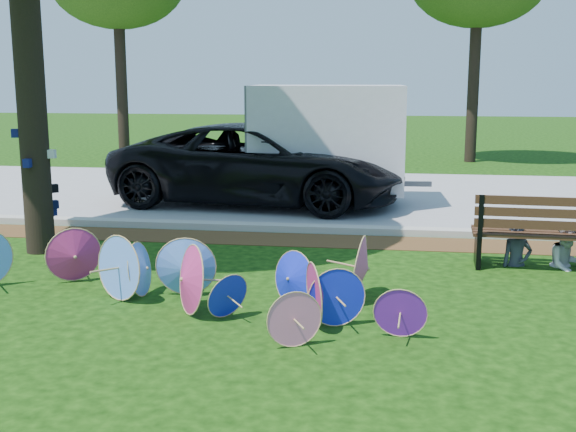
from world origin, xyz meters
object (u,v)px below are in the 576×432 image
cargo_trailer (327,138)px  person_left (519,223)px  person_right (569,224)px  park_bench (544,231)px  parasol_pile (198,275)px  black_van (259,164)px

cargo_trailer → person_left: cargo_trailer is taller
person_left → person_right: bearing=-16.6°
park_bench → parasol_pile: bearing=-148.5°
cargo_trailer → person_left: 5.90m
black_van → person_right: size_ratio=4.86×
parasol_pile → cargo_trailer: size_ratio=1.89×
cargo_trailer → person_left: bearing=-59.7°
black_van → park_bench: bearing=-126.0°
parasol_pile → park_bench: (4.45, 2.41, 0.16)m
park_bench → person_left: size_ratio=1.62×
parasol_pile → person_left: 4.79m
parasol_pile → person_left: size_ratio=4.77×
cargo_trailer → person_left: (3.23, -4.87, -0.78)m
person_left → parasol_pile: bearing=-165.7°
parasol_pile → person_right: bearing=27.1°
black_van → person_right: black_van is taller
park_bench → person_left: person_left is taller
black_van → cargo_trailer: bearing=-70.9°
cargo_trailer → person_right: 6.31m
black_van → person_left: 6.52m
person_right → parasol_pile: bearing=-174.7°
black_van → person_left: bearing=-127.7°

